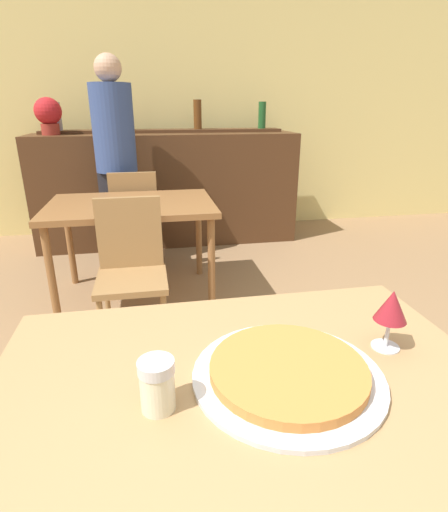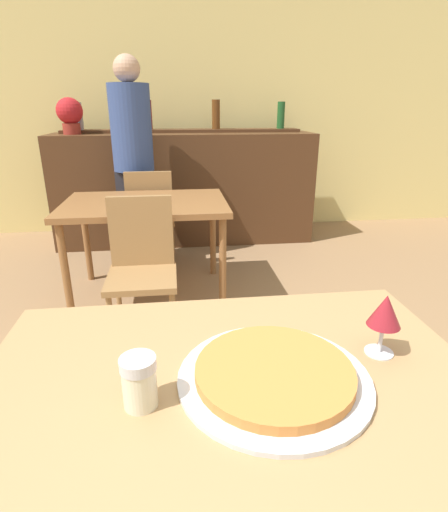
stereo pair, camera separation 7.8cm
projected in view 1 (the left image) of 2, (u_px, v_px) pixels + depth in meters
wall_back at (162, 101)px, 4.28m from camera, size 8.00×0.05×2.80m
dining_table_near at (249, 416)px, 0.90m from camera, size 1.15×0.86×0.78m
dining_table_far at (132, 213)px, 2.81m from camera, size 1.14×0.80×0.72m
bar_counter at (168, 189)px, 4.11m from camera, size 2.60×0.56×1.10m
bar_back_shelf at (165, 127)px, 4.02m from camera, size 2.39×0.24×0.31m
chair_far_side_front at (131, 263)px, 2.34m from camera, size 0.40×0.40×0.86m
chair_far_side_back at (135, 214)px, 3.39m from camera, size 0.40×0.40×0.86m
pizza_tray at (288, 372)px, 0.90m from camera, size 0.43×0.43×0.04m
cheese_shaker at (157, 385)px, 0.79m from camera, size 0.07×0.07×0.11m
person_standing at (116, 157)px, 3.36m from camera, size 0.34×0.34×1.74m
wine_glass at (392, 308)px, 0.98m from camera, size 0.08×0.08×0.16m
potted_plant at (48, 114)px, 3.62m from camera, size 0.24×0.24×0.33m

